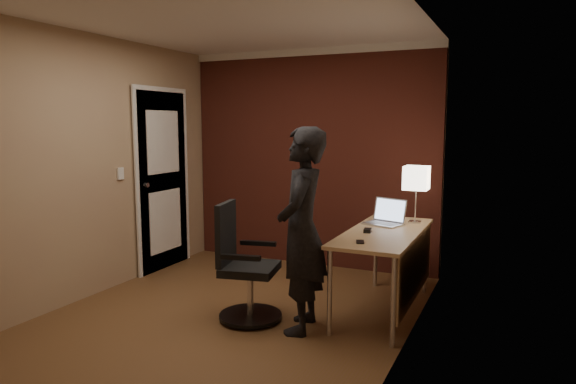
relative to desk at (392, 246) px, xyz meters
The scene contains 8 objects.
room 1.88m from the desk, 152.59° to the left, with size 4.00×4.00×4.00m.
desk is the anchor object (origin of this frame).
desk_lamp 0.74m from the desk, 78.58° to the left, with size 0.22×0.22×0.54m.
laptop 0.40m from the desk, 113.00° to the left, with size 0.39×0.35×0.23m.
mouse 0.26m from the desk, 149.02° to the right, with size 0.06×0.10×0.03m, color black.
phone 0.54m from the desk, 105.33° to the right, with size 0.06×0.12×0.01m, color black.
office_chair 1.30m from the desk, 148.82° to the right, with size 0.54×0.60×0.98m.
person 0.90m from the desk, 131.20° to the right, with size 0.60×0.39×1.64m, color black.
Camera 1 is at (2.23, -3.58, 1.66)m, focal length 32.00 mm.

